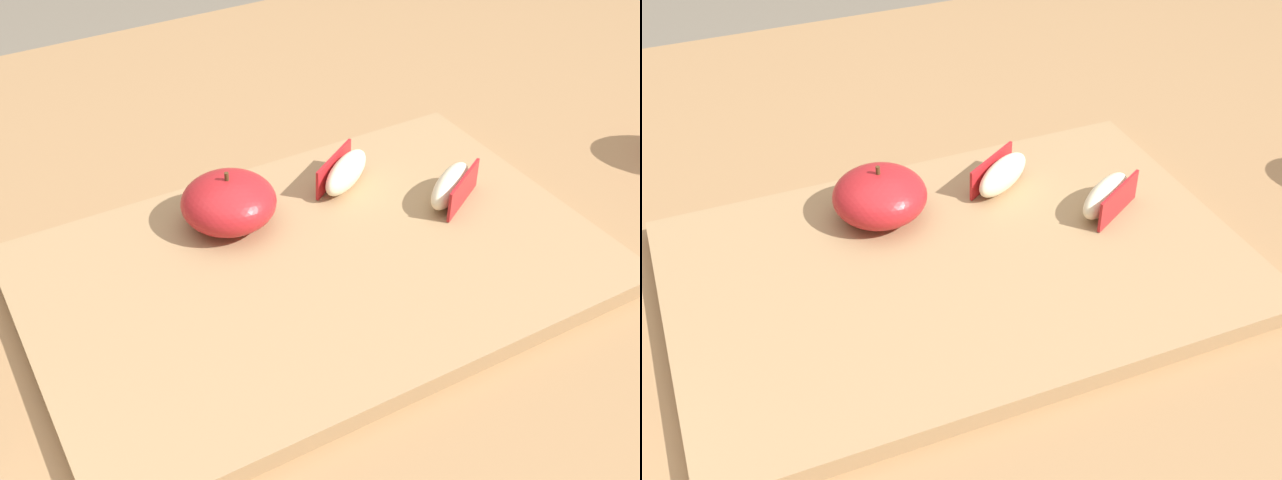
{
  "view_description": "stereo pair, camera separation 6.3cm",
  "coord_description": "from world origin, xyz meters",
  "views": [
    {
      "loc": [
        -0.24,
        -0.49,
        1.19
      ],
      "look_at": [
        0.0,
        -0.05,
        0.81
      ],
      "focal_mm": 45.07,
      "sensor_mm": 36.0,
      "label": 1
    },
    {
      "loc": [
        -0.19,
        -0.51,
        1.19
      ],
      "look_at": [
        0.0,
        -0.05,
        0.81
      ],
      "focal_mm": 45.07,
      "sensor_mm": 36.0,
      "label": 2
    }
  ],
  "objects": [
    {
      "name": "apple_wedge_back",
      "position": [
        0.07,
        0.03,
        0.8
      ],
      "size": [
        0.07,
        0.06,
        0.03
      ],
      "color": "beige",
      "rests_on": "cutting_board"
    },
    {
      "name": "apple_wedge_left",
      "position": [
        0.14,
        -0.04,
        0.8
      ],
      "size": [
        0.07,
        0.06,
        0.03
      ],
      "color": "beige",
      "rests_on": "cutting_board"
    },
    {
      "name": "apple_half_skin_up",
      "position": [
        -0.04,
        0.03,
        0.81
      ],
      "size": [
        0.08,
        0.08,
        0.05
      ],
      "color": "#B21E23",
      "rests_on": "cutting_board"
    },
    {
      "name": "cutting_board",
      "position": [
        0.0,
        -0.05,
        0.78
      ],
      "size": [
        0.46,
        0.3,
        0.02
      ],
      "color": "#A37F56",
      "rests_on": "dining_table"
    },
    {
      "name": "dining_table",
      "position": [
        0.0,
        0.0,
        0.68
      ],
      "size": [
        1.37,
        0.99,
        0.77
      ],
      "color": "#9E754C",
      "rests_on": "ground_plane"
    }
  ]
}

